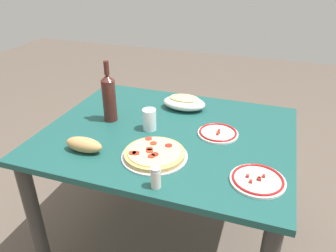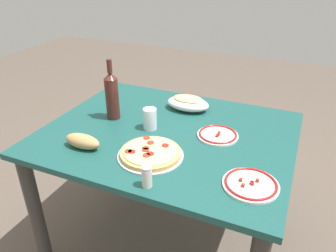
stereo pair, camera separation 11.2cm
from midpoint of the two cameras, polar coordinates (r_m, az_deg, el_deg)
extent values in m
plane|color=brown|center=(2.08, 1.63, -18.94)|extent=(8.00, 8.00, 0.00)
cube|color=#194C47|center=(1.63, 1.97, -1.43)|extent=(1.20, 0.97, 0.03)
cylinder|color=#33302D|center=(1.81, -20.32, -14.22)|extent=(0.07, 0.07, 0.71)
cylinder|color=#33302D|center=(2.35, -6.63, -1.89)|extent=(0.07, 0.07, 0.71)
cylinder|color=#33302D|center=(2.10, 20.33, -7.76)|extent=(0.07, 0.07, 0.71)
cylinder|color=#B7B7BC|center=(1.43, -0.81, -5.18)|extent=(0.29, 0.29, 0.01)
cylinder|color=tan|center=(1.42, -0.81, -4.78)|extent=(0.26, 0.26, 0.02)
cylinder|color=#EFD684|center=(1.42, -0.81, -4.37)|extent=(0.23, 0.23, 0.01)
cylinder|color=maroon|center=(1.39, -0.79, -4.88)|extent=(0.03, 0.03, 0.00)
cylinder|color=#B22D1E|center=(1.38, -1.45, -5.16)|extent=(0.03, 0.03, 0.00)
cylinder|color=#B22D1E|center=(1.50, -1.63, -2.11)|extent=(0.03, 0.03, 0.00)
cylinder|color=maroon|center=(1.40, -4.08, -4.51)|extent=(0.03, 0.03, 0.00)
cylinder|color=#B22D1E|center=(1.41, -1.74, -4.22)|extent=(0.03, 0.03, 0.00)
cylinder|color=maroon|center=(1.44, 1.75, -3.44)|extent=(0.03, 0.03, 0.00)
cylinder|color=#B22D1E|center=(1.43, -1.66, -3.90)|extent=(0.03, 0.03, 0.00)
cylinder|color=#B22D1E|center=(1.41, -4.67, -4.44)|extent=(0.03, 0.03, 0.00)
cylinder|color=#B22D1E|center=(1.46, -0.87, -2.95)|extent=(0.03, 0.03, 0.00)
ellipsoid|color=white|center=(1.84, 5.24, 3.87)|extent=(0.24, 0.15, 0.07)
ellipsoid|color=#AD2819|center=(1.83, 5.26, 4.22)|extent=(0.20, 0.12, 0.03)
ellipsoid|color=#EFD684|center=(1.83, 5.28, 4.73)|extent=(0.17, 0.10, 0.02)
cylinder|color=#471E19|center=(1.72, -7.85, 4.68)|extent=(0.07, 0.07, 0.22)
cone|color=#471E19|center=(1.67, -8.13, 8.60)|extent=(0.07, 0.07, 0.03)
cylinder|color=#471E19|center=(1.66, -8.25, 10.23)|extent=(0.03, 0.03, 0.07)
cylinder|color=silver|center=(1.62, -1.20, 1.22)|extent=(0.07, 0.07, 0.11)
cylinder|color=white|center=(1.60, 10.64, -1.68)|extent=(0.20, 0.20, 0.01)
torus|color=red|center=(1.60, 10.67, -1.44)|extent=(0.18, 0.18, 0.01)
cube|color=#AD2819|center=(1.59, 10.81, -1.46)|extent=(0.01, 0.01, 0.01)
cube|color=#AD2819|center=(1.60, 10.87, -1.18)|extent=(0.01, 0.01, 0.01)
cube|color=#AD2819|center=(1.57, 10.55, -1.72)|extent=(0.01, 0.01, 0.01)
cylinder|color=white|center=(1.31, 16.61, -9.86)|extent=(0.21, 0.21, 0.01)
torus|color=red|center=(1.31, 16.66, -9.58)|extent=(0.20, 0.20, 0.01)
cube|color=#AD2819|center=(1.30, 16.94, -9.64)|extent=(0.01, 0.01, 0.01)
cube|color=#AD2819|center=(1.32, 17.69, -9.10)|extent=(0.01, 0.01, 0.01)
cube|color=#AD2819|center=(1.29, 15.41, -10.00)|extent=(0.01, 0.01, 0.01)
cube|color=#AD2819|center=(1.31, 14.96, -9.09)|extent=(0.01, 0.01, 0.01)
cube|color=#AD2819|center=(1.31, 16.80, -9.48)|extent=(0.01, 0.01, 0.01)
ellipsoid|color=tan|center=(1.51, -12.63, -2.64)|extent=(0.18, 0.07, 0.07)
cylinder|color=silver|center=(1.24, -1.10, -9.09)|extent=(0.04, 0.04, 0.07)
cylinder|color=#B7B7BC|center=(1.22, -1.12, -7.46)|extent=(0.04, 0.04, 0.01)
camera|label=1|loc=(0.06, -88.00, 1.07)|focal=35.00mm
camera|label=2|loc=(0.06, 92.00, -1.07)|focal=35.00mm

